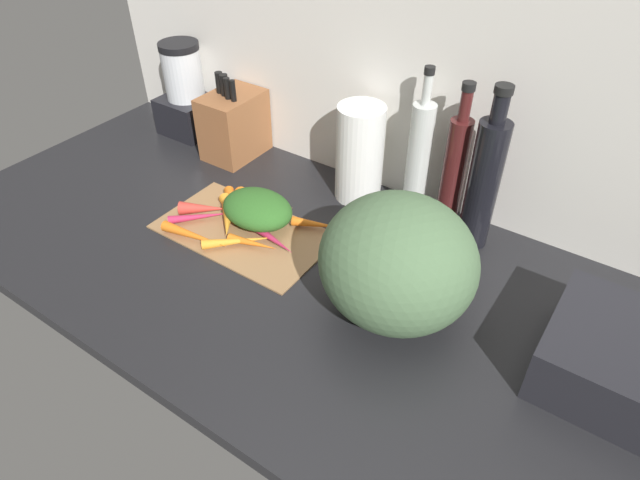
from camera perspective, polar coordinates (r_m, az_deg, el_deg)
name	(u,v)px	position (r cm, az deg, el deg)	size (l,w,h in cm)	color
ground_plane	(287,263)	(120.36, -3.47, -2.45)	(170.00, 80.00, 3.00)	black
wall_back	(384,68)	(131.77, 6.63, 17.35)	(170.00, 3.00, 60.00)	silver
cutting_board	(244,231)	(127.16, -7.94, 0.93)	(39.71, 22.79, 0.80)	#997047
carrot_0	(228,219)	(127.76, -9.55, 2.16)	(3.51, 3.51, 12.20)	orange
carrot_1	(239,241)	(122.02, -8.46, -0.10)	(2.24, 2.24, 16.00)	orange
carrot_2	(253,243)	(121.14, -7.01, -0.33)	(2.08, 2.08, 11.51)	orange
carrot_3	(195,236)	(125.01, -12.86, 0.40)	(2.46, 2.46, 17.11)	orange
carrot_4	(250,206)	(132.61, -7.26, 3.55)	(2.01, 2.01, 15.95)	#B2264C
carrot_5	(203,208)	(132.47, -12.01, 3.22)	(3.27, 3.27, 11.32)	red
carrot_6	(266,209)	(130.63, -5.65, 3.18)	(2.41, 2.41, 13.16)	orange
carrot_7	(244,207)	(131.52, -7.94, 3.42)	(3.06, 3.06, 13.21)	orange
carrot_8	(232,205)	(133.00, -9.10, 3.58)	(2.47, 2.47, 13.44)	orange
carrot_9	(200,217)	(131.08, -12.38, 2.39)	(2.01, 2.01, 14.39)	#B2264C
carrot_10	(271,238)	(121.85, -5.10, 0.23)	(2.48, 2.48, 14.51)	#B2264C
carrot_11	(230,211)	(130.75, -9.32, 2.99)	(2.95, 2.95, 11.41)	orange
carrot_12	(318,225)	(125.29, -0.18, 1.58)	(2.24, 2.24, 11.75)	orange
carrot_greens_pile	(257,209)	(126.70, -6.51, 3.21)	(17.35, 13.34, 7.34)	#2D6023
winter_squash	(397,263)	(99.92, 8.04, -2.33)	(29.26, 27.73, 25.29)	#4C6B47
knife_block	(234,124)	(153.57, -8.93, 11.77)	(12.15, 16.95, 22.97)	brown
blender_appliance	(186,95)	(167.69, -13.72, 14.44)	(14.50, 14.50, 26.33)	black
paper_towel_roll	(359,153)	(132.53, 4.06, 8.97)	(11.36, 11.36, 23.90)	white
bottle_0	(419,157)	(127.87, 10.19, 8.46)	(5.32, 5.32, 35.43)	silver
bottle_1	(454,172)	(123.49, 13.71, 6.89)	(5.01, 5.01, 34.88)	#471919
bottle_2	(484,182)	(119.52, 16.63, 5.80)	(6.65, 6.65, 36.79)	black
dish_rack	(625,363)	(105.37, 29.12, -11.08)	(25.49, 24.31, 10.82)	black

